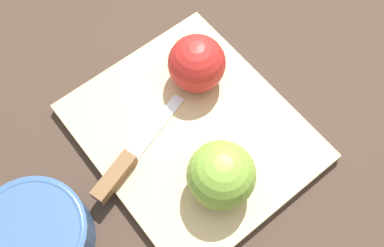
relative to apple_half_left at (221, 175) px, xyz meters
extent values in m
plane|color=#38281E|center=(0.08, -0.04, -0.06)|extent=(4.00, 4.00, 0.00)
cube|color=tan|center=(0.08, -0.04, -0.05)|extent=(0.35, 0.32, 0.02)
sphere|color=olive|center=(0.00, 0.00, 0.00)|extent=(0.08, 0.08, 0.08)
cylinder|color=beige|center=(0.01, 0.00, 0.00)|extent=(0.06, 0.06, 0.08)
sphere|color=red|center=(0.12, -0.10, 0.00)|extent=(0.08, 0.08, 0.08)
cylinder|color=beige|center=(0.13, -0.10, 0.00)|extent=(0.06, 0.05, 0.07)
cube|color=silver|center=(0.12, -0.01, -0.04)|extent=(0.03, 0.11, 0.00)
cube|color=brown|center=(0.11, 0.08, -0.03)|extent=(0.03, 0.07, 0.02)
cylinder|color=#33517F|center=(0.13, 0.19, -0.03)|extent=(0.14, 0.14, 0.05)
torus|color=#33517F|center=(0.13, 0.19, -0.01)|extent=(0.14, 0.14, 0.01)
camera|label=1|loc=(-0.08, 0.16, 0.51)|focal=42.00mm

